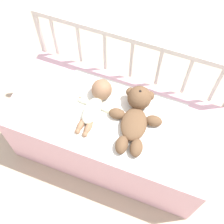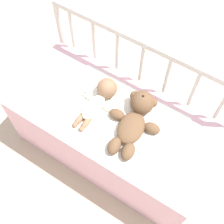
{
  "view_description": "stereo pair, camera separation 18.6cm",
  "coord_description": "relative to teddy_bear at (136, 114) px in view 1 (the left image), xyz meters",
  "views": [
    {
      "loc": [
        0.33,
        -0.87,
        2.19
      ],
      "look_at": [
        0.0,
        -0.01,
        0.57
      ],
      "focal_mm": 50.0,
      "sensor_mm": 36.0,
      "label": 1
    },
    {
      "loc": [
        0.5,
        -0.79,
        2.19
      ],
      "look_at": [
        0.0,
        -0.01,
        0.57
      ],
      "focal_mm": 50.0,
      "sensor_mm": 36.0,
      "label": 2
    }
  ],
  "objects": [
    {
      "name": "ground_plane",
      "position": [
        -0.14,
        -0.03,
        -0.57
      ],
      "size": [
        12.0,
        12.0,
        0.0
      ],
      "primitive_type": "plane",
      "color": "#C6B293"
    },
    {
      "name": "baby",
      "position": [
        -0.26,
        0.01,
        -0.01
      ],
      "size": [
        0.26,
        0.38,
        0.13
      ],
      "color": "#EAEACC",
      "rests_on": "crib_mattress"
    },
    {
      "name": "teddy_bear",
      "position": [
        0.0,
        0.0,
        0.0
      ],
      "size": [
        0.33,
        0.45,
        0.15
      ],
      "color": "brown",
      "rests_on": "crib_mattress"
    },
    {
      "name": "crib_rail",
      "position": [
        -0.14,
        0.3,
        0.05
      ],
      "size": [
        1.31,
        0.04,
        0.87
      ],
      "color": "beige",
      "rests_on": "ground_plane"
    },
    {
      "name": "crib_mattress",
      "position": [
        -0.14,
        -0.03,
        -0.31
      ],
      "size": [
        1.31,
        0.61,
        0.51
      ],
      "color": "#EDB7C6",
      "rests_on": "ground_plane"
    },
    {
      "name": "blanket",
      "position": [
        -0.1,
        -0.05,
        -0.05
      ],
      "size": [
        0.77,
        0.53,
        0.01
      ],
      "color": "white",
      "rests_on": "crib_mattress"
    }
  ]
}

